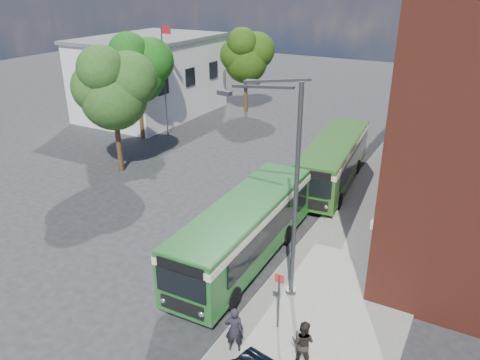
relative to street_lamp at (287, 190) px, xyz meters
The scene contains 14 objects.
ground 7.10m from the street_lamp, 157.54° to the left, with size 120.00×120.00×0.00m, color #252528.
pavement 11.27m from the street_lamp, 77.80° to the left, with size 6.00×48.00×0.15m, color gray.
kerb_line 11.12m from the street_lamp, 95.07° to the left, with size 0.12×48.00×0.01m, color beige.
white_building 30.38m from the street_lamp, 138.79° to the left, with size 9.40×13.40×7.30m.
flagpole 22.89m from the street_lamp, 139.05° to the left, with size 0.95×0.10×9.00m.
street_lamp is the anchor object (origin of this frame).
bus_stop_sign 4.02m from the street_lamp, 70.87° to the right, with size 0.35×0.08×2.52m.
bus_front 4.16m from the street_lamp, 152.24° to the left, with size 2.84×10.54×3.02m.
bus_rear 12.42m from the street_lamp, 99.03° to the left, with size 3.57×10.72×3.02m.
pedestrian_a 5.48m from the street_lamp, 91.39° to the right, with size 0.65×0.43×1.78m, color black.
pedestrian_b 5.55m from the street_lamp, 56.83° to the right, with size 0.83×0.64×1.70m, color black.
tree_left 16.91m from the street_lamp, 155.23° to the left, with size 5.09×4.84×8.59m.
tree_mid 22.99m from the street_lamp, 144.35° to the left, with size 5.11×4.86×8.63m.
tree_right 29.17m from the street_lamp, 121.30° to the left, with size 4.83×4.59×8.15m.
Camera 1 is at (11.12, -17.15, 12.29)m, focal length 35.00 mm.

